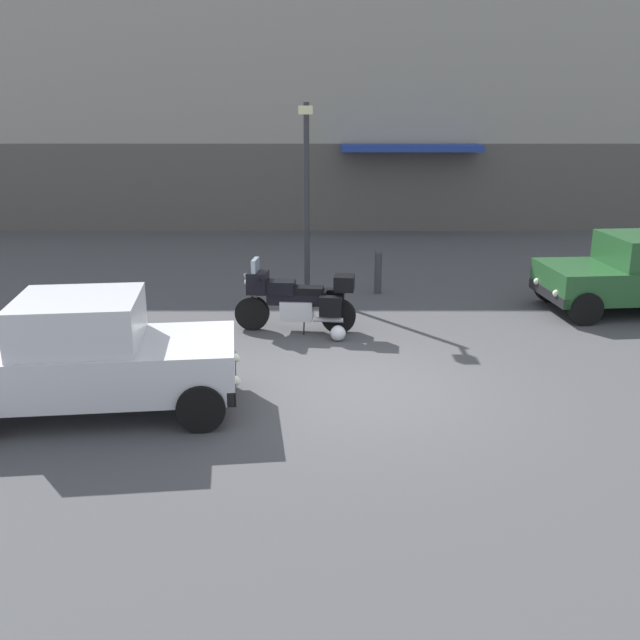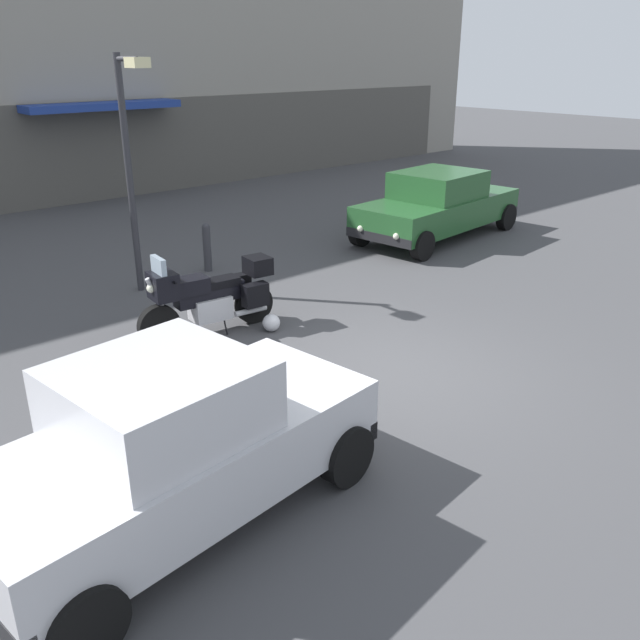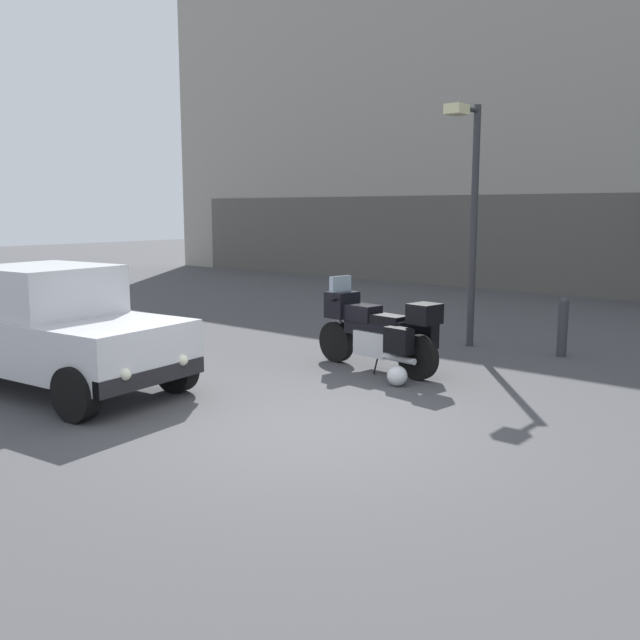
# 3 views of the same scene
# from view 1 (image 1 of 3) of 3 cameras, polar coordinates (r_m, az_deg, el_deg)

# --- Properties ---
(ground_plane) EXTENTS (80.00, 80.00, 0.00)m
(ground_plane) POSITION_cam_1_polar(r_m,az_deg,el_deg) (10.91, 3.33, -5.39)
(ground_plane) COLOR #424244
(building_facade_rear) EXTENTS (37.71, 3.40, 10.86)m
(building_facade_rear) POSITION_cam_1_polar(r_m,az_deg,el_deg) (24.96, 1.70, 19.78)
(building_facade_rear) COLOR gray
(building_facade_rear) RESTS_ON ground
(motorcycle) EXTENTS (2.26, 0.85, 1.36)m
(motorcycle) POSITION_cam_1_polar(r_m,az_deg,el_deg) (13.36, -1.56, 1.66)
(motorcycle) COLOR black
(motorcycle) RESTS_ON ground
(helmet) EXTENTS (0.28, 0.28, 0.28)m
(helmet) POSITION_cam_1_polar(r_m,az_deg,el_deg) (12.96, 1.66, -1.05)
(helmet) COLOR silver
(helmet) RESTS_ON ground
(car_hatchback_near) EXTENTS (4.00, 2.17, 1.64)m
(car_hatchback_near) POSITION_cam_1_polar(r_m,az_deg,el_deg) (10.31, -17.35, -2.72)
(car_hatchback_near) COLOR silver
(car_hatchback_near) RESTS_ON ground
(streetlamp_curbside) EXTENTS (0.28, 0.94, 4.10)m
(streetlamp_curbside) POSITION_cam_1_polar(r_m,az_deg,el_deg) (15.42, -0.82, 10.99)
(streetlamp_curbside) COLOR #2D2D33
(streetlamp_curbside) RESTS_ON ground
(bollard_curbside) EXTENTS (0.16, 0.16, 0.98)m
(bollard_curbside) POSITION_cam_1_polar(r_m,az_deg,el_deg) (16.12, 4.84, 3.90)
(bollard_curbside) COLOR #333338
(bollard_curbside) RESTS_ON ground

